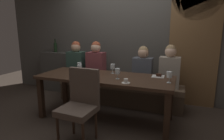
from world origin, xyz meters
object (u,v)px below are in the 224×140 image
wine_glass_center_front (169,75)px  wine_bottle_dark_red (55,47)px  diner_redhead (76,61)px  banquette_bench (118,93)px  dining_table (105,81)px  wine_glass_far_right (79,65)px  espresso_cup (126,81)px  wine_glass_near_right (77,71)px  wine_glass_near_left (80,68)px  dessert_plate (158,76)px  diner_bearded (96,62)px  diner_far_end (143,67)px  wine_glass_end_right (113,67)px  diner_near_end (170,67)px  wine_glass_end_left (118,71)px  chair_near_side (80,101)px

wine_glass_center_front → wine_bottle_dark_red: bearing=157.9°
wine_bottle_dark_red → diner_redhead: bearing=-24.2°
banquette_bench → dining_table: bearing=-90.0°
wine_glass_far_right → espresso_cup: wine_glass_far_right is taller
dining_table → espresso_cup: (0.44, -0.29, 0.11)m
wine_glass_near_right → wine_glass_far_right: bearing=116.7°
wine_glass_near_left → espresso_cup: 0.92m
dessert_plate → wine_glass_near_right: bearing=-153.6°
dining_table → wine_glass_far_right: 0.63m
diner_bearded → dessert_plate: size_ratio=4.24×
banquette_bench → diner_far_end: diner_far_end is taller
dining_table → wine_glass_near_left: (-0.44, -0.04, 0.20)m
diner_bearded → wine_glass_near_right: 1.03m
wine_glass_end_right → banquette_bench: bearing=95.5°
wine_glass_end_right → wine_glass_center_front: bearing=-17.1°
banquette_bench → diner_far_end: size_ratio=3.39×
diner_near_end → wine_glass_near_left: (-1.41, -0.76, 0.04)m
wine_glass_near_left → espresso_cup: (0.88, -0.25, -0.09)m
wine_glass_end_left → wine_glass_near_left: bearing=175.2°
wine_glass_far_right → wine_glass_near_left: bearing=-59.5°
dining_table → diner_bearded: 0.87m
diner_near_end → wine_glass_center_front: diner_near_end is taller
dining_table → espresso_cup: bearing=-33.4°
wine_glass_end_left → wine_glass_near_right: (-0.58, -0.22, 0.00)m
wine_glass_center_front → banquette_bench: bearing=143.0°
banquette_bench → wine_glass_center_front: size_ratio=15.24×
diner_redhead → wine_glass_end_left: bearing=-33.8°
diner_far_end → diner_near_end: diner_near_end is taller
diner_near_end → chair_near_side: bearing=-125.2°
dining_table → wine_glass_end_right: (0.04, 0.24, 0.20)m
wine_glass_end_right → wine_glass_near_left: size_ratio=1.00×
diner_near_end → wine_glass_near_right: bearing=-141.1°
espresso_cup → wine_glass_end_left: bearing=135.0°
wine_glass_near_right → chair_near_side: bearing=-56.1°
diner_redhead → espresso_cup: 1.72m
chair_near_side → wine_glass_center_front: bearing=31.8°
banquette_bench → wine_glass_near_left: (-0.44, -0.74, 0.63)m
dining_table → espresso_cup: 0.54m
wine_bottle_dark_red → espresso_cup: bearing=-31.7°
chair_near_side → diner_bearded: (-0.43, 1.42, 0.27)m
wine_glass_end_left → wine_glass_near_right: size_ratio=1.00×
wine_bottle_dark_red → wine_glass_near_right: wine_bottle_dark_red is taller
diner_redhead → wine_glass_end_right: 1.11m
banquette_bench → espresso_cup: bearing=-66.1°
banquette_bench → wine_bottle_dark_red: bearing=168.4°
banquette_bench → wine_glass_end_right: bearing=-84.5°
diner_bearded → wine_glass_end_left: 1.09m
diner_far_end → diner_near_end: bearing=0.2°
wine_glass_center_front → wine_glass_near_right: bearing=-169.0°
dining_table → wine_glass_end_right: wine_glass_end_right is taller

